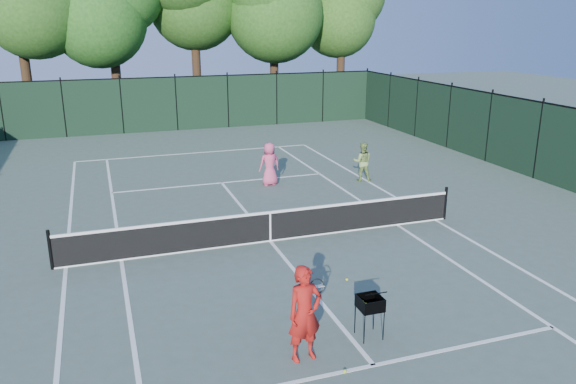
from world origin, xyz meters
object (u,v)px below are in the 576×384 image
object	(u,v)px
coach	(305,314)
loose_ball_near_cart	(345,371)
player_pink	(270,164)
ball_hopper	(370,303)
loose_ball_midcourt	(347,280)
player_green	(362,162)

from	to	relation	value
coach	loose_ball_near_cart	distance (m)	1.24
player_pink	ball_hopper	xyz separation A→B (m)	(-1.33, -10.99, -0.09)
coach	ball_hopper	bearing A→B (deg)	2.87
coach	loose_ball_near_cart	world-z (taller)	coach
loose_ball_near_cart	loose_ball_midcourt	distance (m)	3.75
player_pink	loose_ball_midcourt	bearing A→B (deg)	80.03
player_pink	loose_ball_near_cart	xyz separation A→B (m)	(-2.29, -11.96, -0.79)
ball_hopper	coach	bearing A→B (deg)	-168.06
player_green	loose_ball_near_cart	bearing A→B (deg)	83.28
coach	ball_hopper	world-z (taller)	coach
loose_ball_near_cart	player_pink	bearing A→B (deg)	79.18
loose_ball_midcourt	coach	bearing A→B (deg)	-128.04
coach	loose_ball_midcourt	world-z (taller)	coach
loose_ball_near_cart	coach	bearing A→B (deg)	127.21
player_green	ball_hopper	xyz separation A→B (m)	(-4.95, -10.40, -0.03)
player_pink	coach	bearing A→B (deg)	70.64
coach	player_green	size ratio (longest dim) A/B	1.21
player_pink	loose_ball_near_cart	bearing A→B (deg)	73.79
player_pink	ball_hopper	bearing A→B (deg)	77.74
player_pink	ball_hopper	distance (m)	11.07
player_green	loose_ball_midcourt	size ratio (longest dim) A/B	22.60
ball_hopper	loose_ball_midcourt	bearing A→B (deg)	76.48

